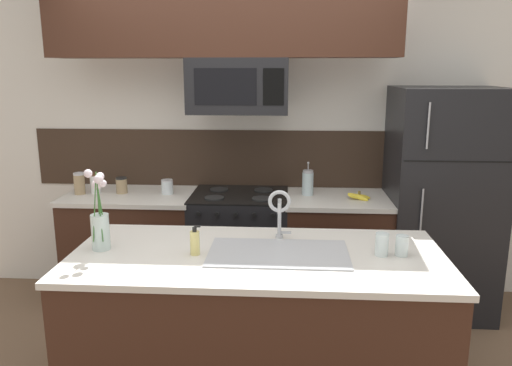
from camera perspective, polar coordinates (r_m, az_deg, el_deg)
ground_plane at (r=3.49m, az=-3.28°, el=-19.92°), size 10.00×10.00×0.00m
rear_partition at (r=4.23m, az=2.64°, el=4.90°), size 5.20×0.10×2.60m
splash_band at (r=4.21m, az=-1.48°, el=2.82°), size 3.55×0.01×0.48m
back_counter_left at (r=4.26m, az=-13.82°, el=-7.14°), size 1.03×0.65×0.91m
back_counter_right at (r=4.09m, az=9.12°, el=-7.77°), size 0.82×0.65×0.91m
stove_range at (r=4.08m, az=-1.84°, el=-7.55°), size 0.76×0.64×0.93m
microwave at (r=3.80m, az=-2.01°, el=11.04°), size 0.74×0.40×0.41m
upper_cabinet_band at (r=3.80m, az=-3.83°, el=18.60°), size 2.55×0.34×0.60m
refrigerator at (r=4.13m, az=20.30°, el=-2.05°), size 0.80×0.74×1.76m
storage_jar_tall at (r=4.22m, az=-19.53°, el=-0.05°), size 0.08×0.08×0.17m
storage_jar_medium at (r=4.22m, az=-17.90°, el=-0.02°), size 0.08×0.08×0.16m
storage_jar_short at (r=4.15m, az=-15.11°, el=-0.25°), size 0.09×0.09×0.13m
storage_jar_squat at (r=4.05m, az=-10.11°, el=-0.43°), size 0.09×0.09×0.12m
banana_bunch at (r=3.91m, az=11.70°, el=-1.54°), size 0.19×0.12×0.08m
french_press at (r=3.97m, az=5.94°, el=0.04°), size 0.09×0.09×0.27m
island_counter at (r=2.94m, az=0.14°, el=-16.34°), size 2.03×0.91×0.91m
kitchen_sink at (r=2.76m, az=2.55°, el=-9.41°), size 0.76×0.44×0.16m
sink_faucet at (r=2.88m, az=2.71°, el=-2.85°), size 0.14×0.14×0.31m
dish_soap_bottle at (r=2.72m, az=-7.00°, el=-6.75°), size 0.06×0.05×0.16m
drinking_glass at (r=2.78m, az=14.18°, el=-6.82°), size 0.07×0.07×0.13m
spare_glass at (r=2.80m, az=16.33°, el=-6.88°), size 0.07×0.07×0.11m
flower_vase at (r=2.89m, az=-17.40°, el=-4.53°), size 0.11×0.15×0.46m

